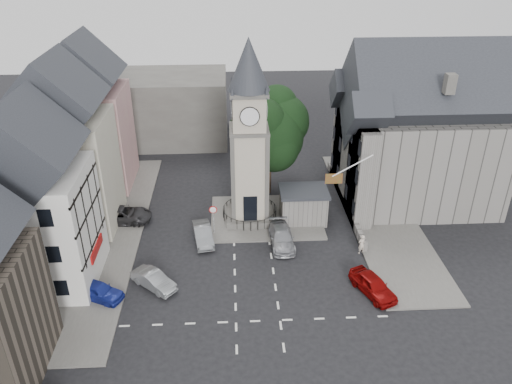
{
  "coord_description": "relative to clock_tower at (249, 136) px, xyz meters",
  "views": [
    {
      "loc": [
        -1.51,
        -31.15,
        23.78
      ],
      "look_at": [
        0.42,
        5.0,
        4.33
      ],
      "focal_mm": 35.0,
      "sensor_mm": 36.0,
      "label": 1
    }
  ],
  "objects": [
    {
      "name": "car_west_silver",
      "position": [
        -7.5,
        -9.45,
        -7.49
      ],
      "size": [
        3.75,
        3.49,
        1.25
      ],
      "primitive_type": "imported",
      "rotation": [
        0.0,
        0.0,
        0.86
      ],
      "color": "gray",
      "rests_on": "ground"
    },
    {
      "name": "east_building",
      "position": [
        15.59,
        3.01,
        -1.86
      ],
      "size": [
        14.4,
        11.4,
        12.6
      ],
      "color": "slate",
      "rests_on": "ground"
    },
    {
      "name": "backdrop_west",
      "position": [
        -12.0,
        20.01,
        -4.12
      ],
      "size": [
        20.0,
        10.0,
        8.0
      ],
      "primitive_type": "cube",
      "color": "#4C4944",
      "rests_on": "ground"
    },
    {
      "name": "east_boundary_wall",
      "position": [
        9.2,
        2.01,
        -7.67
      ],
      "size": [
        0.4,
        16.0,
        0.9
      ],
      "primitive_type": "cube",
      "color": "slate",
      "rests_on": "ground"
    },
    {
      "name": "car_east_red",
      "position": [
        8.5,
        -10.99,
        -7.4
      ],
      "size": [
        3.24,
        4.54,
        1.44
      ],
      "primitive_type": "imported",
      "rotation": [
        0.0,
        0.0,
        0.41
      ],
      "color": "#7E0706",
      "rests_on": "ground"
    },
    {
      "name": "pavement_west",
      "position": [
        -12.5,
        -1.99,
        -8.05
      ],
      "size": [
        6.0,
        30.0,
        0.14
      ],
      "primitive_type": "cube",
      "color": "#595651",
      "rests_on": "ground"
    },
    {
      "name": "pedestrian",
      "position": [
        8.86,
        -5.99,
        -7.25
      ],
      "size": [
        0.75,
        0.63,
        1.74
      ],
      "primitive_type": "imported",
      "rotation": [
        0.0,
        0.0,
        3.54
      ],
      "color": "beige",
      "rests_on": "ground"
    },
    {
      "name": "clock_tower",
      "position": [
        0.0,
        0.0,
        0.0
      ],
      "size": [
        4.86,
        4.86,
        16.25
      ],
      "color": "#4C4944",
      "rests_on": "ground"
    },
    {
      "name": "stone_shelter",
      "position": [
        4.8,
        -0.49,
        -6.57
      ],
      "size": [
        4.3,
        3.3,
        3.08
      ],
      "color": "slate",
      "rests_on": "ground"
    },
    {
      "name": "terrace_pink",
      "position": [
        -15.5,
        8.01,
        -1.54
      ],
      "size": [
        8.1,
        7.6,
        12.8
      ],
      "color": "#B97F85",
      "rests_on": "ground"
    },
    {
      "name": "warning_sign_post",
      "position": [
        -3.2,
        -2.56,
        -6.09
      ],
      "size": [
        0.7,
        0.19,
        2.85
      ],
      "color": "black",
      "rests_on": "ground"
    },
    {
      "name": "car_west_grey",
      "position": [
        -11.5,
        0.01,
        -7.4
      ],
      "size": [
        5.34,
        2.71,
        1.45
      ],
      "primitive_type": "imported",
      "rotation": [
        0.0,
        0.0,
        1.51
      ],
      "color": "#2B2B2D",
      "rests_on": "ground"
    },
    {
      "name": "car_island_east",
      "position": [
        2.5,
        -4.33,
        -7.44
      ],
      "size": [
        2.09,
        4.75,
        1.36
      ],
      "primitive_type": "imported",
      "rotation": [
        0.0,
        0.0,
        0.04
      ],
      "color": "#989A9F",
      "rests_on": "ground"
    },
    {
      "name": "town_tree",
      "position": [
        2.0,
        5.01,
        -1.15
      ],
      "size": [
        7.2,
        7.2,
        10.8
      ],
      "color": "black",
      "rests_on": "ground"
    },
    {
      "name": "car_west_blue",
      "position": [
        -11.33,
        -10.5,
        -7.46
      ],
      "size": [
        4.16,
        3.04,
        1.32
      ],
      "primitive_type": "imported",
      "rotation": [
        0.0,
        0.0,
        1.14
      ],
      "color": "navy",
      "rests_on": "ground"
    },
    {
      "name": "ground",
      "position": [
        0.0,
        -7.99,
        -8.12
      ],
      "size": [
        120.0,
        120.0,
        0.0
      ],
      "primitive_type": "plane",
      "color": "black",
      "rests_on": "ground"
    },
    {
      "name": "terrace_cream",
      "position": [
        -15.5,
        0.01,
        -1.54
      ],
      "size": [
        8.1,
        7.6,
        12.8
      ],
      "color": "beige",
      "rests_on": "ground"
    },
    {
      "name": "pavement_east",
      "position": [
        12.0,
        0.01,
        -8.05
      ],
      "size": [
        6.0,
        26.0,
        0.14
      ],
      "primitive_type": "cube",
      "color": "#595651",
      "rests_on": "ground"
    },
    {
      "name": "flagpole",
      "position": [
        8.0,
        -3.99,
        -1.12
      ],
      "size": [
        3.68,
        0.1,
        2.74
      ],
      "color": "white",
      "rests_on": "ground"
    },
    {
      "name": "terrace_tudor",
      "position": [
        -15.5,
        -7.99,
        -1.93
      ],
      "size": [
        8.1,
        7.6,
        12.0
      ],
      "color": "silver",
      "rests_on": "ground"
    },
    {
      "name": "central_island",
      "position": [
        1.5,
        0.01,
        -8.04
      ],
      "size": [
        10.0,
        8.0,
        0.16
      ],
      "primitive_type": "cube",
      "color": "#595651",
      "rests_on": "ground"
    },
    {
      "name": "car_island_silver",
      "position": [
        -4.12,
        -3.49,
        -7.44
      ],
      "size": [
        2.13,
        4.29,
        1.35
      ],
      "primitive_type": "imported",
      "rotation": [
        0.0,
        0.0,
        0.18
      ],
      "color": "gray",
      "rests_on": "ground"
    },
    {
      "name": "road_markings",
      "position": [
        0.0,
        -13.49,
        -8.12
      ],
      "size": [
        20.0,
        8.0,
        0.01
      ],
      "primitive_type": "cube",
      "color": "silver",
      "rests_on": "ground"
    }
  ]
}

